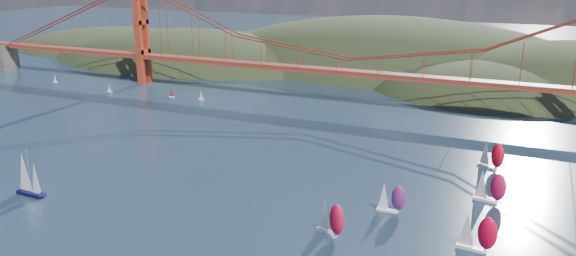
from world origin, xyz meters
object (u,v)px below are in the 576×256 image
(racer_1, at_px, (476,232))
(racer_5, at_px, (491,154))
(racer_3, at_px, (489,186))
(racer_rwb, at_px, (391,197))
(racer_0, at_px, (330,217))
(sloop_navy, at_px, (27,175))

(racer_1, bearing_deg, racer_5, 97.85)
(racer_3, relative_size, racer_rwb, 1.13)
(racer_0, height_order, racer_1, racer_1)
(racer_rwb, bearing_deg, sloop_navy, -164.80)
(racer_1, height_order, racer_rwb, racer_1)
(racer_1, distance_m, racer_5, 59.82)
(racer_1, bearing_deg, racer_3, 95.72)
(racer_0, xyz_separation_m, racer_rwb, (10.56, 19.41, -0.59))
(racer_3, bearing_deg, racer_1, -80.45)
(racer_3, height_order, racer_5, racer_5)
(racer_1, xyz_separation_m, racer_5, (-1.87, 59.79, -0.01))
(sloop_navy, bearing_deg, racer_rwb, 19.52)
(racer_0, xyz_separation_m, racer_3, (34.49, 37.46, -0.03))
(sloop_navy, xyz_separation_m, racer_0, (89.30, 12.44, -1.57))
(racer_3, distance_m, racer_rwb, 29.98)
(racer_1, bearing_deg, racer_0, -163.31)
(racer_1, distance_m, racer_3, 31.02)
(sloop_navy, bearing_deg, racer_5, 34.70)
(sloop_navy, xyz_separation_m, racer_5, (121.74, 78.68, -1.46))
(sloop_navy, distance_m, racer_1, 125.06)
(racer_5, bearing_deg, racer_3, -55.45)
(racer_0, xyz_separation_m, racer_5, (32.44, 66.23, 0.10))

